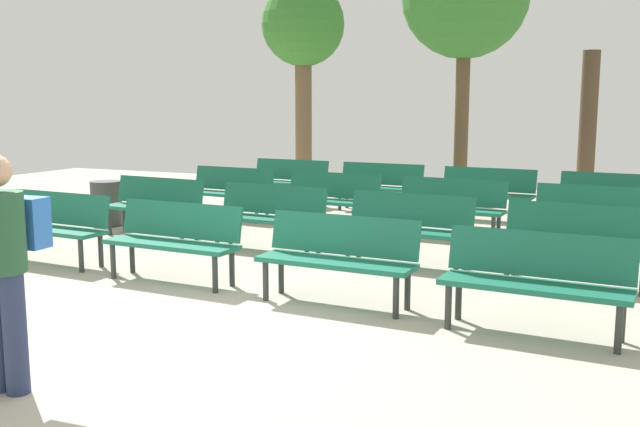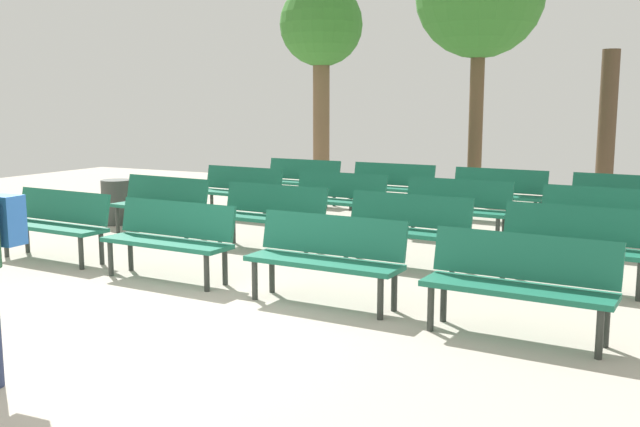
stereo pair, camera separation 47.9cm
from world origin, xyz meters
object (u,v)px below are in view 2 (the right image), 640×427
object	(u,v)px
bench_r1_c0	(161,202)
bench_r1_c3	(574,241)
bench_r3_c1	(391,184)
bench_r0_c0	(56,221)
bench_r1_c1	(271,213)
bench_r1_c2	(406,225)
bench_r2_c3	(601,216)
bench_r2_c1	(338,196)
bench_r0_c1	(170,235)
bench_r2_c2	(456,205)
bench_r3_c2	(498,191)
bench_r3_c3	(623,199)
bench_r2_c0	(240,189)
tree_0	(607,126)
bench_r0_c2	(326,254)
bench_r0_c3	(519,279)
tree_1	(321,30)
trash_bin	(117,202)
bench_r3_c0	(301,179)

from	to	relation	value
bench_r1_c0	bench_r1_c3	world-z (taller)	same
bench_r3_c1	bench_r0_c0	bearing A→B (deg)	-109.04
bench_r1_c1	bench_r1_c2	xyz separation A→B (m)	(1.99, -0.11, 0.00)
bench_r2_c3	bench_r2_c1	bearing A→B (deg)	-179.44
bench_r0_c1	bench_r2_c2	world-z (taller)	same
bench_r0_c1	bench_r2_c3	size ratio (longest dim) A/B	0.99
bench_r3_c2	bench_r3_c3	xyz separation A→B (m)	(1.97, -0.10, 0.00)
bench_r0_c0	bench_r2_c0	bearing A→B (deg)	90.15
bench_r2_c3	bench_r3_c2	size ratio (longest dim) A/B	1.00
bench_r1_c2	tree_0	bearing A→B (deg)	82.16
bench_r2_c1	bench_r3_c1	size ratio (longest dim) A/B	1.01
bench_r0_c2	bench_r0_c3	bearing A→B (deg)	-2.81
bench_r1_c2	bench_r2_c1	distance (m)	2.81
bench_r1_c1	bench_r3_c2	bearing A→B (deg)	62.65
bench_r1_c1	bench_r3_c1	xyz separation A→B (m)	(0.18, 3.95, 0.00)
bench_r1_c3	bench_r3_c2	world-z (taller)	same
bench_r2_c0	bench_r1_c0	bearing A→B (deg)	-89.68
bench_r3_c1	bench_r3_c2	world-z (taller)	same
bench_r0_c1	bench_r3_c2	distance (m)	6.20
bench_r0_c3	bench_r2_c3	size ratio (longest dim) A/B	1.00
bench_r0_c2	bench_r2_c0	size ratio (longest dim) A/B	0.99
bench_r1_c3	tree_1	size ratio (longest dim) A/B	0.34
bench_r1_c0	bench_r3_c3	size ratio (longest dim) A/B	1.00
bench_r2_c0	bench_r3_c2	distance (m)	4.41
tree_0	bench_r0_c1	bearing A→B (deg)	-111.56
bench_r2_c3	bench_r1_c2	bearing A→B (deg)	-134.48
bench_r0_c3	bench_r1_c3	distance (m)	1.97
trash_bin	bench_r0_c1	bearing A→B (deg)	-38.87
bench_r0_c1	bench_r3_c0	xyz separation A→B (m)	(-1.60, 5.99, 0.00)
bench_r0_c2	bench_r3_c1	xyz separation A→B (m)	(-1.70, 6.00, 0.00)
bench_r2_c1	tree_1	world-z (taller)	tree_1
bench_r0_c1	bench_r3_c3	xyz separation A→B (m)	(4.30, 5.65, 0.00)
bench_r1_c0	bench_r0_c0	bearing A→B (deg)	-87.58
bench_r0_c0	trash_bin	world-z (taller)	bench_r0_c0
bench_r2_c1	bench_r2_c2	bearing A→B (deg)	0.96
bench_r1_c1	bench_r2_c3	world-z (taller)	same
bench_r1_c1	bench_r2_c1	bearing A→B (deg)	90.52
bench_r1_c2	bench_r2_c1	world-z (taller)	same
bench_r0_c0	bench_r2_c1	bearing A→B (deg)	63.18
bench_r2_c0	trash_bin	size ratio (longest dim) A/B	2.23
bench_r2_c3	bench_r3_c1	size ratio (longest dim) A/B	1.01
bench_r1_c2	bench_r2_c2	world-z (taller)	same
bench_r0_c0	bench_r2_c0	xyz separation A→B (m)	(0.20, 3.89, 0.00)
bench_r1_c1	bench_r2_c2	bearing A→B (deg)	44.79
bench_r0_c3	bench_r1_c2	distance (m)	2.77
bench_r2_c2	tree_0	xyz separation A→B (m)	(1.48, 5.43, 1.01)
bench_r0_c2	bench_r0_c0	bearing A→B (deg)	178.61
bench_r0_c2	bench_r1_c0	xyz separation A→B (m)	(-3.90, 2.20, 0.00)
bench_r1_c2	bench_r3_c2	xyz separation A→B (m)	(0.19, 3.90, 0.00)
bench_r0_c0	bench_r2_c3	distance (m)	7.07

